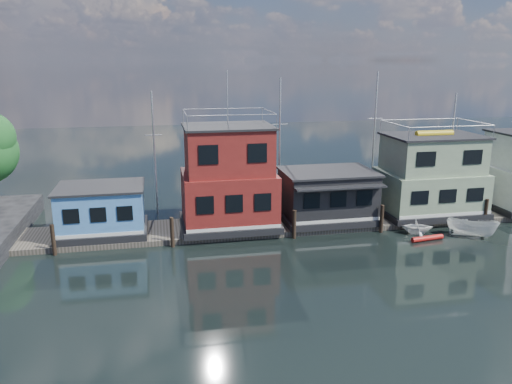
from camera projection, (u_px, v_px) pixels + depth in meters
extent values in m
plane|color=black|center=(401.00, 286.00, 29.48)|extent=(160.00, 160.00, 0.00)
cube|color=#595147|center=(332.00, 221.00, 40.81)|extent=(48.00, 5.00, 0.40)
cube|color=black|center=(103.00, 230.00, 37.28)|extent=(6.40, 4.90, 0.50)
cube|color=#5191DB|center=(102.00, 208.00, 36.84)|extent=(6.00, 4.50, 3.00)
cube|color=black|center=(100.00, 187.00, 36.43)|extent=(6.30, 4.80, 0.16)
cube|color=black|center=(229.00, 222.00, 39.08)|extent=(7.40, 5.90, 0.50)
cube|color=maroon|center=(229.00, 196.00, 38.54)|extent=(7.00, 5.50, 3.74)
cube|color=maroon|center=(228.00, 150.00, 37.62)|extent=(6.30, 4.95, 3.46)
cube|color=black|center=(228.00, 126.00, 37.16)|extent=(6.65, 5.23, 0.16)
cylinder|color=silver|center=(227.00, 98.00, 36.63)|extent=(0.08, 0.08, 4.00)
cube|color=black|center=(326.00, 216.00, 40.60)|extent=(7.40, 5.40, 0.50)
cube|color=black|center=(327.00, 193.00, 40.10)|extent=(7.00, 5.00, 3.40)
cube|color=black|center=(328.00, 172.00, 39.64)|extent=(7.30, 5.30, 0.16)
cube|color=black|center=(340.00, 187.00, 37.14)|extent=(7.00, 1.20, 0.12)
cube|color=black|center=(427.00, 210.00, 42.30)|extent=(8.40, 5.90, 0.50)
cube|color=gray|center=(429.00, 189.00, 41.84)|extent=(8.00, 5.50, 3.12)
cube|color=gray|center=(433.00, 154.00, 41.07)|extent=(7.20, 4.95, 2.88)
cube|color=black|center=(434.00, 136.00, 40.68)|extent=(7.60, 5.23, 0.16)
cylinder|color=gold|center=(434.00, 134.00, 40.64)|extent=(3.20, 0.56, 0.56)
cylinder|color=#2D2116|center=(53.00, 240.00, 33.95)|extent=(0.28, 0.28, 2.20)
cylinder|color=#2D2116|center=(172.00, 232.00, 35.46)|extent=(0.28, 0.28, 2.20)
cylinder|color=#2D2116|center=(294.00, 224.00, 37.16)|extent=(0.28, 0.28, 2.20)
cylinder|color=#2D2116|center=(382.00, 219.00, 38.49)|extent=(0.28, 0.28, 2.20)
cylinder|color=#2D2116|center=(486.00, 212.00, 40.19)|extent=(0.28, 0.28, 2.20)
cylinder|color=silver|center=(155.00, 153.00, 42.55)|extent=(0.16, 0.16, 10.50)
cylinder|color=silver|center=(154.00, 135.00, 42.15)|extent=(1.40, 0.06, 0.06)
cylinder|color=silver|center=(280.00, 144.00, 44.51)|extent=(0.16, 0.16, 11.50)
cylinder|color=silver|center=(280.00, 124.00, 44.07)|extent=(1.40, 0.06, 0.06)
cylinder|color=silver|center=(374.00, 138.00, 46.15)|extent=(0.16, 0.16, 12.00)
cylinder|color=silver|center=(375.00, 118.00, 45.69)|extent=(1.40, 0.06, 0.06)
cylinder|color=silver|center=(451.00, 146.00, 47.92)|extent=(0.16, 0.16, 10.00)
cylinder|color=silver|center=(453.00, 130.00, 47.53)|extent=(1.40, 0.06, 0.06)
cylinder|color=red|center=(427.00, 238.00, 36.91)|extent=(2.65, 0.75, 0.38)
imported|color=white|center=(472.00, 228.00, 37.58)|extent=(3.81, 3.24, 1.42)
imported|color=white|center=(417.00, 226.00, 38.26)|extent=(2.83, 2.62, 1.24)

